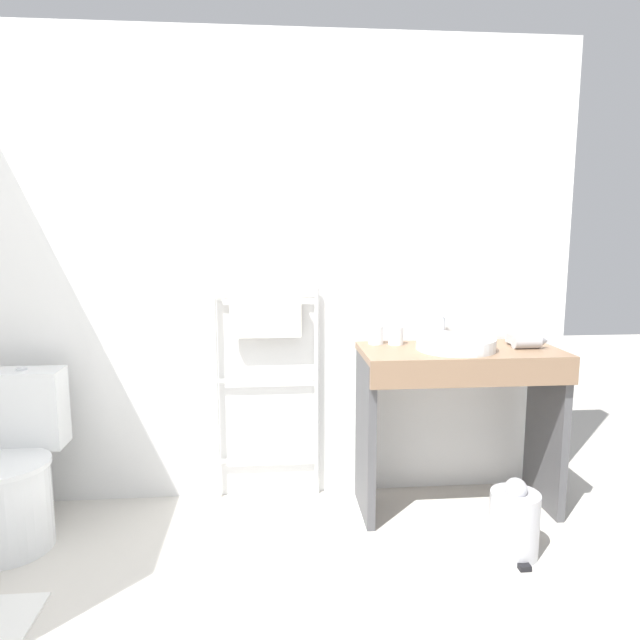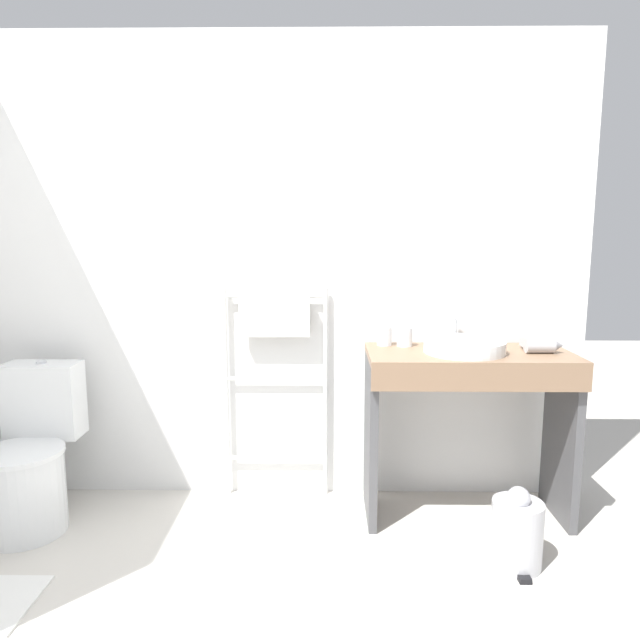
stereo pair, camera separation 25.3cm
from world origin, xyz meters
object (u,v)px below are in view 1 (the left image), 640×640
at_px(sink_basin, 456,343).
at_px(cup_near_edge, 396,335).
at_px(toilet, 13,475).
at_px(towel_radiator, 266,346).
at_px(hair_dryer, 527,341).
at_px(cup_near_wall, 376,335).
at_px(trash_bin, 514,522).

bearing_deg(sink_basin, cup_near_edge, 149.95).
bearing_deg(toilet, towel_radiator, 15.86).
distance_m(towel_radiator, hair_dryer, 1.33).
bearing_deg(cup_near_wall, towel_radiator, 174.94).
bearing_deg(cup_near_wall, toilet, -170.78).
relative_size(sink_basin, cup_near_edge, 4.10).
bearing_deg(cup_near_edge, trash_bin, -54.38).
bearing_deg(toilet, cup_near_wall, 9.22).
distance_m(toilet, cup_near_wall, 1.86).
bearing_deg(trash_bin, toilet, 171.85).
xyz_separation_m(toilet, towel_radiator, (1.18, 0.33, 0.52)).
xyz_separation_m(toilet, hair_dryer, (2.49, 0.12, 0.57)).
relative_size(toilet, sink_basin, 2.01).
bearing_deg(hair_dryer, toilet, -177.27).
xyz_separation_m(toilet, cup_near_edge, (1.85, 0.26, 0.58)).
distance_m(sink_basin, cup_near_wall, 0.41).
bearing_deg(sink_basin, trash_bin, -70.61).
bearing_deg(cup_near_wall, hair_dryer, -12.53).
bearing_deg(cup_near_edge, sink_basin, -30.05).
height_order(toilet, cup_near_edge, cup_near_edge).
relative_size(sink_basin, cup_near_wall, 4.04).
xyz_separation_m(sink_basin, cup_near_wall, (-0.37, 0.18, 0.02)).
relative_size(towel_radiator, cup_near_wall, 11.79).
relative_size(sink_basin, hair_dryer, 2.16).
distance_m(towel_radiator, cup_near_edge, 0.68).
xyz_separation_m(cup_near_wall, hair_dryer, (0.74, -0.16, -0.01)).
bearing_deg(sink_basin, hair_dryer, 1.78).
relative_size(cup_near_wall, trash_bin, 0.27).
bearing_deg(hair_dryer, cup_near_wall, 167.47).
height_order(toilet, towel_radiator, towel_radiator).
bearing_deg(sink_basin, towel_radiator, 166.44).
height_order(cup_near_wall, hair_dryer, cup_near_wall).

